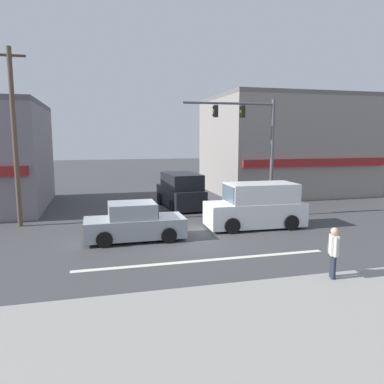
{
  "coord_description": "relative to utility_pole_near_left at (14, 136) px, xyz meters",
  "views": [
    {
      "loc": [
        -3.6,
        -15.49,
        4.22
      ],
      "look_at": [
        0.94,
        2.0,
        1.6
      ],
      "focal_mm": 35.0,
      "sensor_mm": 36.0,
      "label": 1
    }
  ],
  "objects": [
    {
      "name": "sedan_waiting_far",
      "position": [
        5.08,
        -3.85,
        -3.6
      ],
      "size": [
        4.1,
        1.89,
        1.58
      ],
      "color": "#999EA3",
      "rests_on": "ground"
    },
    {
      "name": "sidewalk_curb",
      "position": [
        7.19,
        -12.15,
        -4.23
      ],
      "size": [
        40.0,
        5.0,
        0.16
      ],
      "primitive_type": "cube",
      "color": "gray",
      "rests_on": "ground"
    },
    {
      "name": "van_crossing_center",
      "position": [
        10.93,
        -3.07,
        -3.31
      ],
      "size": [
        4.65,
        2.15,
        2.11
      ],
      "color": "silver",
      "rests_on": "ground"
    },
    {
      "name": "traffic_light_mast",
      "position": [
        11.71,
        -0.93,
        -0.14
      ],
      "size": [
        4.89,
        0.32,
        6.2
      ],
      "color": "#47474C",
      "rests_on": "ground"
    },
    {
      "name": "utility_pole_near_left",
      "position": [
        0.0,
        0.0,
        0.0
      ],
      "size": [
        1.4,
        0.22,
        8.32
      ],
      "color": "brown",
      "rests_on": "ground"
    },
    {
      "name": "ground_plane",
      "position": [
        7.19,
        -3.65,
        -4.31
      ],
      "size": [
        120.0,
        120.0,
        0.0
      ],
      "primitive_type": "plane",
      "color": "#3D3D3F"
    },
    {
      "name": "pedestrian_foreground_with_bag",
      "position": [
        10.2,
        -10.02,
        -3.36
      ],
      "size": [
        0.48,
        0.66,
        1.67
      ],
      "color": "#232838",
      "rests_on": "ground"
    },
    {
      "name": "van_parked_curbside",
      "position": [
        8.58,
        2.85,
        -3.31
      ],
      "size": [
        2.31,
        4.73,
        2.11
      ],
      "color": "black",
      "rests_on": "ground"
    },
    {
      "name": "lane_marking_stripe",
      "position": [
        7.19,
        -7.15,
        -4.31
      ],
      "size": [
        9.0,
        0.24,
        0.01
      ],
      "primitive_type": "cube",
      "color": "silver",
      "rests_on": "ground"
    },
    {
      "name": "utility_pole_far_right",
      "position": [
        14.79,
        4.03,
        -0.55
      ],
      "size": [
        1.4,
        0.22,
        7.22
      ],
      "color": "brown",
      "rests_on": "ground"
    },
    {
      "name": "building_right_corner",
      "position": [
        18.01,
        7.64,
        -0.64
      ],
      "size": [
        11.23,
        9.29,
        7.35
      ],
      "color": "gray",
      "rests_on": "ground"
    }
  ]
}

